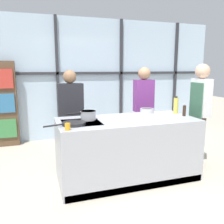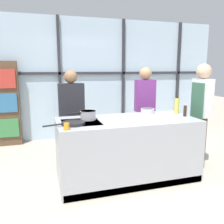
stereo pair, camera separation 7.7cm
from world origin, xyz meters
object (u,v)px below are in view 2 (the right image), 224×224
at_px(frying_pan, 73,123).
at_px(pepper_grinder, 185,111).
at_px(spectator_center_left, 145,104).
at_px(oil_bottle, 177,106).
at_px(white_plate, 164,121).
at_px(chef, 201,107).
at_px(mixing_bowl, 148,111).
at_px(juice_glass_near, 67,126).
at_px(spectator_far_left, 72,111).
at_px(saucepan, 88,115).

distance_m(frying_pan, pepper_grinder, 1.76).
bearing_deg(frying_pan, spectator_center_left, 34.43).
relative_size(spectator_center_left, oil_bottle, 5.85).
xyz_separation_m(white_plate, oil_bottle, (0.49, 0.47, 0.13)).
distance_m(chef, mixing_bowl, 0.89).
height_order(mixing_bowl, juice_glass_near, juice_glass_near).
distance_m(spectator_far_left, frying_pan, 1.05).
xyz_separation_m(mixing_bowl, juice_glass_near, (-1.42, -0.72, 0.00)).
relative_size(chef, mixing_bowl, 7.61).
distance_m(spectator_far_left, pepper_grinder, 1.91).
relative_size(spectator_center_left, frying_pan, 3.01).
height_order(saucepan, oil_bottle, oil_bottle).
bearing_deg(mixing_bowl, frying_pan, -160.08).
bearing_deg(white_plate, spectator_far_left, 132.88).
bearing_deg(chef, spectator_center_left, 36.91).
bearing_deg(oil_bottle, spectator_far_left, 155.23).
height_order(spectator_far_left, oil_bottle, spectator_far_left).
bearing_deg(pepper_grinder, spectator_far_left, 149.20).
height_order(chef, spectator_far_left, chef).
bearing_deg(juice_glass_near, chef, 11.06).
distance_m(frying_pan, mixing_bowl, 1.39).
relative_size(spectator_center_left, juice_glass_near, 19.42).
relative_size(spectator_far_left, saucepan, 3.82).
height_order(oil_bottle, juice_glass_near, oil_bottle).
xyz_separation_m(spectator_far_left, white_plate, (1.13, -1.22, 0.00)).
distance_m(saucepan, oil_bottle, 1.49).
distance_m(frying_pan, juice_glass_near, 0.27).
bearing_deg(chef, saucepan, 88.42).
relative_size(saucepan, pepper_grinder, 2.17).
bearing_deg(pepper_grinder, oil_bottle, 92.54).
relative_size(spectator_far_left, white_plate, 6.79).
height_order(chef, juice_glass_near, chef).
xyz_separation_m(spectator_far_left, mixing_bowl, (1.19, -0.57, 0.04)).
bearing_deg(juice_glass_near, pepper_grinder, 9.39).
height_order(oil_bottle, pepper_grinder, oil_bottle).
height_order(spectator_far_left, pepper_grinder, spectator_far_left).
xyz_separation_m(chef, frying_pan, (-2.15, -0.20, -0.08)).
bearing_deg(oil_bottle, mixing_bowl, 157.03).
relative_size(chef, saucepan, 4.05).
bearing_deg(oil_bottle, white_plate, -136.29).
height_order(white_plate, juice_glass_near, juice_glass_near).
distance_m(chef, white_plate, 0.98).
xyz_separation_m(spectator_center_left, saucepan, (-1.26, -0.79, 0.01)).
bearing_deg(mixing_bowl, pepper_grinder, -42.64).
bearing_deg(juice_glass_near, oil_bottle, 16.05).
distance_m(saucepan, pepper_grinder, 1.51).
height_order(mixing_bowl, oil_bottle, oil_bottle).
distance_m(chef, juice_glass_near, 2.30).
height_order(chef, spectator_center_left, chef).
bearing_deg(spectator_far_left, mixing_bowl, 154.59).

